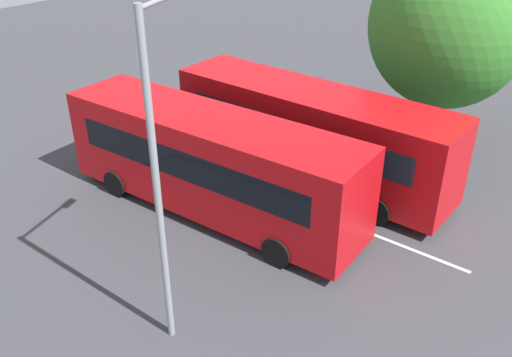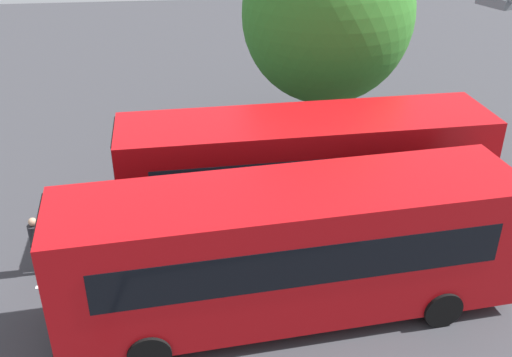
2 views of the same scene
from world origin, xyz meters
The scene contains 6 objects.
ground_plane centered at (0.00, 0.00, 0.00)m, with size 68.77×68.77×0.00m, color #38383D.
bus_far_left centered at (-0.28, -1.87, 1.82)m, with size 10.50×2.98×3.32m.
bus_center_left centered at (0.80, 2.01, 1.82)m, with size 10.58×3.45×3.32m.
pedestrian centered at (6.93, -0.24, 0.96)m, with size 0.35×0.35×1.64m.
depot_tree centered at (-2.15, -7.85, 4.72)m, with size 6.12×5.51×7.94m.
lane_stripe_outer_left centered at (0.00, 0.00, 0.00)m, with size 13.99×0.12×0.01m, color silver.
Camera 2 is at (2.79, 12.77, 9.49)m, focal length 41.35 mm.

